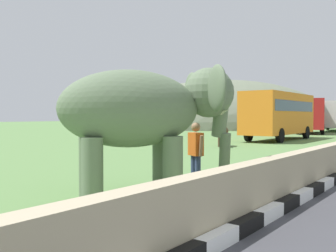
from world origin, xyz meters
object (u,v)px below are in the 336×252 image
at_px(person_handler, 196,151).
at_px(bus_orange, 279,112).
at_px(elephant, 146,111).
at_px(cow_near, 223,132).
at_px(bus_red, 310,113).
at_px(bus_white, 336,114).

relative_size(person_handler, bus_orange, 0.18).
relative_size(elephant, cow_near, 2.07).
height_order(bus_red, bus_white, same).
relative_size(bus_orange, bus_red, 1.07).
distance_m(person_handler, bus_orange, 20.55).
height_order(person_handler, cow_near, person_handler).
bearing_deg(bus_white, bus_orange, -177.45).
bearing_deg(bus_orange, cow_near, 177.07).
height_order(bus_orange, bus_red, same).
bearing_deg(elephant, bus_orange, 13.43).
xyz_separation_m(person_handler, bus_red, (32.32, 6.80, 1.15)).
distance_m(bus_red, bus_white, 8.37).
distance_m(person_handler, bus_white, 41.17).
distance_m(bus_orange, bus_white, 20.89).
bearing_deg(person_handler, bus_orange, 15.15).
height_order(elephant, bus_red, bus_red).
distance_m(elephant, person_handler, 1.97).
xyz_separation_m(bus_orange, cow_near, (-7.91, 0.41, -1.21)).
distance_m(bus_orange, cow_near, 8.02).
xyz_separation_m(person_handler, bus_white, (40.67, 6.29, 1.16)).
bearing_deg(cow_near, bus_red, 2.90).
height_order(elephant, cow_near, elephant).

